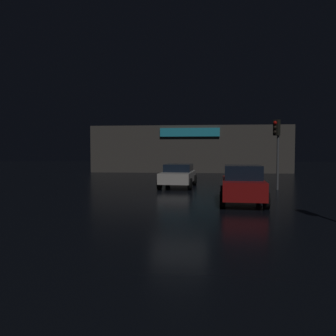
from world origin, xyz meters
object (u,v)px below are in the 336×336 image
at_px(store_building, 191,149).
at_px(car_far, 178,175).
at_px(car_near, 243,184).
at_px(traffic_signal_opposite, 277,139).

height_order(store_building, car_far, store_building).
distance_m(car_near, car_far, 7.20).
bearing_deg(store_building, car_far, -90.62).
relative_size(store_building, car_far, 4.82).
height_order(car_near, car_far, car_near).
distance_m(store_building, car_far, 18.15).
height_order(store_building, car_near, store_building).
bearing_deg(car_near, car_far, 116.33).
bearing_deg(car_far, store_building, 89.38).
relative_size(traffic_signal_opposite, car_near, 1.01).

